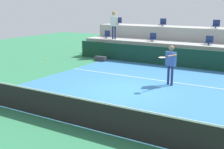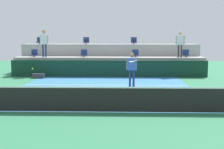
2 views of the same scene
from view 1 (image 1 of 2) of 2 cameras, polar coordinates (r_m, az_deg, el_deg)
The scene contains 17 objects.
ground_plane at distance 12.55m, azimuth 2.02°, elevation -3.11°, with size 40.00×40.00×0.00m, color #2D754C.
court_inner_paint at distance 13.40m, azimuth 4.10°, elevation -2.05°, with size 9.00×10.00×0.01m, color teal.
court_service_line at distance 14.62m, azimuth 6.58°, elevation -0.77°, with size 9.00×0.06×0.00m, color white.
tennis_net at distance 9.26m, azimuth -10.10°, elevation -6.14°, with size 10.48×0.08×1.07m.
sponsor_backboard at distance 17.78m, azimuth 11.46°, elevation 3.37°, with size 13.00×0.16×1.10m, color #0F3323.
seating_tier_lower at distance 18.99m, azimuth 12.80°, elevation 4.16°, with size 13.00×1.80×1.25m, color #9E9E99.
seating_tier_upper at distance 20.63m, azimuth 14.45°, elevation 5.98°, with size 13.00×1.80×2.10m, color #9E9E99.
stadium_chair_lower_far_left at distance 21.05m, azimuth -1.03°, elevation 7.68°, with size 0.44×0.40×0.52m.
stadium_chair_lower_left at distance 19.43m, azimuth 7.84°, elevation 7.08°, with size 0.44×0.40×0.52m.
stadium_chair_lower_right at distance 18.33m, azimuth 18.27°, elevation 6.16°, with size 0.44×0.40×0.52m.
stadium_chair_upper_far_left at distance 22.56m, azimuth 1.27°, elevation 10.22°, with size 0.44×0.40×0.52m.
stadium_chair_upper_left at distance 21.04m, azimuth 9.78°, elevation 9.81°, with size 0.44×0.40×0.52m.
stadium_chair_upper_right at distance 20.02m, azimuth 19.48°, elevation 9.07°, with size 0.44×0.40×0.52m.
tennis_player at distance 13.35m, azimuth 11.25°, elevation 2.60°, with size 0.60×1.34×1.81m.
spectator_with_hat at distance 20.23m, azimuth 0.38°, elevation 10.09°, with size 0.62×0.46×1.84m.
tennis_ball at distance 12.91m, azimuth -12.63°, elevation 2.88°, with size 0.07×0.07×0.07m.
equipment_bag at distance 19.08m, azimuth -2.21°, elevation 3.08°, with size 0.76×0.28×0.30m, color #333338.
Camera 1 is at (5.80, -10.54, 3.56)m, focal length 47.26 mm.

